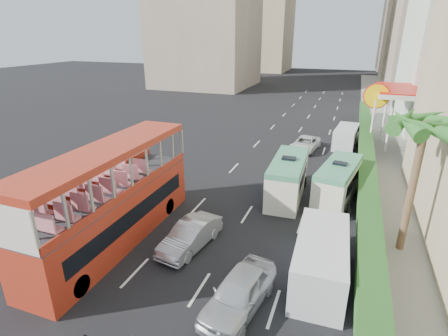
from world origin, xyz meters
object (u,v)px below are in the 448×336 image
at_px(car_silver_lane_a, 191,247).
at_px(panel_van_near, 321,260).
at_px(car_silver_lane_b, 239,307).
at_px(palm_tree, 412,189).
at_px(minibus_near, 288,178).
at_px(double_decker_bus, 112,196).
at_px(panel_van_far, 346,137).
at_px(shell_station, 411,119).
at_px(minibus_far, 338,182).
at_px(van_asset, 305,150).

relative_size(car_silver_lane_a, panel_van_near, 0.78).
relative_size(car_silver_lane_b, palm_tree, 0.68).
bearing_deg(minibus_near, double_decker_bus, -133.45).
distance_m(car_silver_lane_a, panel_van_far, 21.60).
relative_size(car_silver_lane_a, shell_station, 0.51).
xyz_separation_m(palm_tree, shell_station, (2.20, 19.00, -0.63)).
height_order(double_decker_bus, palm_tree, palm_tree).
height_order(panel_van_near, palm_tree, palm_tree).
distance_m(car_silver_lane_a, panel_van_near, 6.47).
distance_m(double_decker_bus, minibus_far, 13.78).
distance_m(double_decker_bus, van_asset, 20.17).
distance_m(car_silver_lane_b, minibus_far, 11.73).
xyz_separation_m(van_asset, minibus_near, (0.22, -10.39, 1.30)).
xyz_separation_m(car_silver_lane_b, shell_station, (8.51, 25.40, 2.75)).
relative_size(car_silver_lane_a, minibus_near, 0.70).
bearing_deg(palm_tree, shell_station, 83.40).
xyz_separation_m(car_silver_lane_b, panel_van_far, (3.06, 23.68, 0.93)).
distance_m(minibus_far, panel_van_far, 12.41).
relative_size(minibus_near, panel_van_near, 1.12).
bearing_deg(panel_van_near, car_silver_lane_b, -136.84).
xyz_separation_m(minibus_near, panel_van_far, (3.20, 12.97, -0.37)).
xyz_separation_m(double_decker_bus, van_asset, (7.13, 18.69, -2.53)).
relative_size(minibus_near, panel_van_far, 1.27).
relative_size(car_silver_lane_b, minibus_far, 0.78).
relative_size(car_silver_lane_b, van_asset, 0.99).
xyz_separation_m(minibus_far, palm_tree, (3.34, -4.88, 2.15)).
distance_m(car_silver_lane_b, minibus_near, 10.79).
height_order(minibus_near, palm_tree, palm_tree).
xyz_separation_m(car_silver_lane_a, panel_van_far, (6.65, 20.53, 0.93)).
relative_size(minibus_far, shell_station, 0.70).
bearing_deg(palm_tree, double_decker_bus, -163.84).
distance_m(car_silver_lane_a, minibus_far, 10.52).
distance_m(double_decker_bus, car_silver_lane_a, 4.71).
bearing_deg(double_decker_bus, car_silver_lane_b, -17.79).
bearing_deg(van_asset, minibus_near, -81.47).
height_order(car_silver_lane_a, palm_tree, palm_tree).
xyz_separation_m(car_silver_lane_a, shell_station, (12.10, 22.25, 2.75)).
bearing_deg(panel_van_near, double_decker_bus, -179.75).
distance_m(minibus_near, palm_tree, 8.03).
relative_size(car_silver_lane_a, panel_van_far, 0.88).
relative_size(car_silver_lane_a, car_silver_lane_b, 0.95).
bearing_deg(minibus_far, minibus_near, -159.49).
xyz_separation_m(van_asset, panel_van_far, (3.42, 2.59, 0.93)).
distance_m(car_silver_lane_b, panel_van_near, 4.07).
bearing_deg(car_silver_lane_b, van_asset, 100.19).
xyz_separation_m(car_silver_lane_b, van_asset, (-0.36, 21.10, 0.00)).
bearing_deg(panel_van_near, palm_tree, 43.77).
relative_size(minibus_near, minibus_far, 1.06).
height_order(van_asset, palm_tree, palm_tree).
distance_m(double_decker_bus, car_silver_lane_b, 8.26).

